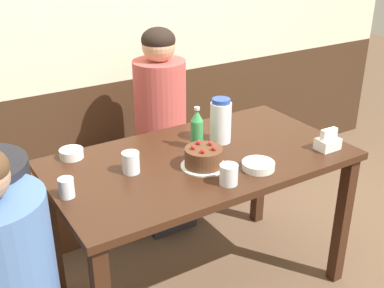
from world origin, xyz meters
name	(u,v)px	position (x,y,z in m)	size (l,w,h in m)	color
ground_plane	(200,285)	(0.00, 0.00, 0.00)	(12.00, 12.00, 0.00)	brown
back_wall	(106,17)	(0.00, 1.05, 1.25)	(4.80, 0.04, 2.50)	#3D2819
bench_seat	(131,185)	(0.00, 0.83, 0.21)	(2.34, 0.38, 0.42)	#56331E
dining_table	(201,176)	(0.00, 0.00, 0.66)	(1.41, 0.77, 0.76)	#381E11
birthday_cake	(204,158)	(-0.04, -0.09, 0.81)	(0.21, 0.21, 0.11)	white
water_pitcher	(221,121)	(0.18, 0.10, 0.87)	(0.11, 0.11, 0.23)	white
soju_bottle	(197,129)	(0.04, 0.09, 0.86)	(0.06, 0.06, 0.21)	#388E4C
napkin_holder	(328,142)	(0.56, -0.25, 0.80)	(0.11, 0.08, 0.11)	white
bowl_soup_white	(258,165)	(0.15, -0.24, 0.78)	(0.15, 0.15, 0.03)	white
bowl_rice_small	(71,153)	(-0.52, 0.31, 0.79)	(0.11, 0.11, 0.04)	white
glass_water_tall	(229,174)	(-0.04, -0.28, 0.81)	(0.08, 0.08, 0.09)	silver
glass_tumbler_short	(66,188)	(-0.65, -0.02, 0.80)	(0.06, 0.06, 0.08)	silver
glass_shot_small	(131,163)	(-0.34, 0.03, 0.81)	(0.08, 0.08, 0.10)	silver
person_pale_blue_shirt	(161,138)	(0.13, 0.65, 0.58)	(0.30, 0.34, 1.24)	#33333D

